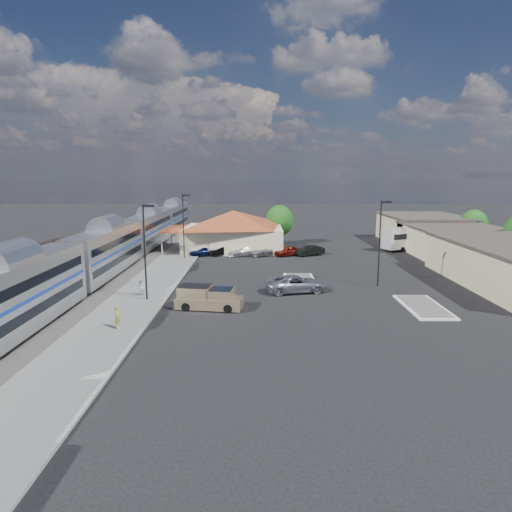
{
  "coord_description": "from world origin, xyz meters",
  "views": [
    {
      "loc": [
        -0.71,
        -46.97,
        11.54
      ],
      "look_at": [
        -0.88,
        2.43,
        2.8
      ],
      "focal_mm": 32.0,
      "sensor_mm": 36.0,
      "label": 1
    }
  ],
  "objects_px": {
    "coach_bus": "(415,237)",
    "pickup_truck": "(209,298)",
    "suv": "(296,284)",
    "station_depot": "(233,230)"
  },
  "relations": [
    {
      "from": "pickup_truck",
      "to": "suv",
      "type": "height_order",
      "value": "pickup_truck"
    },
    {
      "from": "suv",
      "to": "coach_bus",
      "type": "xyz_separation_m",
      "value": [
        20.85,
        26.53,
        1.23
      ]
    },
    {
      "from": "pickup_truck",
      "to": "coach_bus",
      "type": "distance_m",
      "value": 43.45
    },
    {
      "from": "station_depot",
      "to": "suv",
      "type": "height_order",
      "value": "station_depot"
    },
    {
      "from": "coach_bus",
      "to": "pickup_truck",
      "type": "bearing_deg",
      "value": 114.5
    },
    {
      "from": "station_depot",
      "to": "coach_bus",
      "type": "xyz_separation_m",
      "value": [
        28.56,
        -0.0,
        -1.05
      ]
    },
    {
      "from": "pickup_truck",
      "to": "suv",
      "type": "distance_m",
      "value": 9.99
    },
    {
      "from": "station_depot",
      "to": "pickup_truck",
      "type": "xyz_separation_m",
      "value": [
        -0.36,
        -32.42,
        -2.19
      ]
    },
    {
      "from": "station_depot",
      "to": "suv",
      "type": "relative_size",
      "value": 3.01
    },
    {
      "from": "suv",
      "to": "coach_bus",
      "type": "relative_size",
      "value": 0.54
    }
  ]
}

